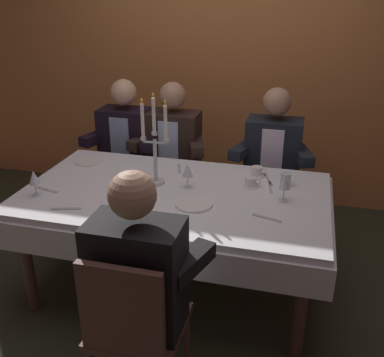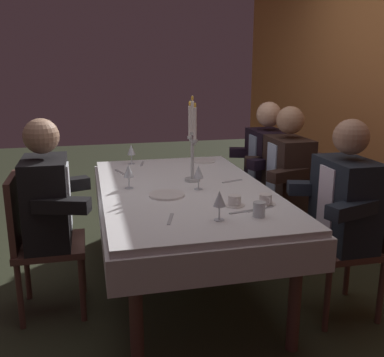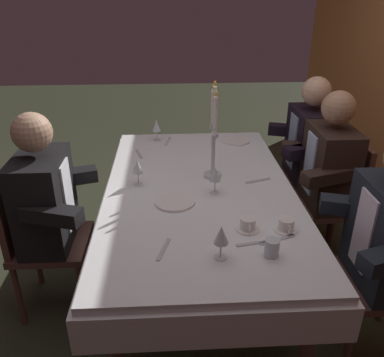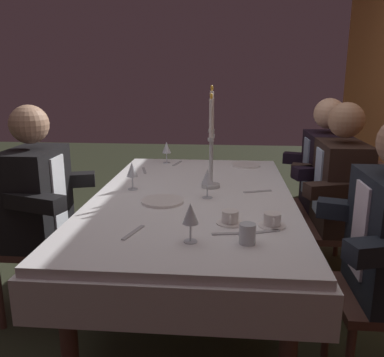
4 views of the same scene
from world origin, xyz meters
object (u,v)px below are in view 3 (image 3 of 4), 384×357
object	(u,v)px
wine_glass_3	(137,167)
dinner_plate_1	(175,201)
coffee_cup_0	(248,224)
wine_glass_2	(215,175)
wine_glass_0	(156,126)
seated_diner_0	(310,144)
candelabra	(213,139)
seated_diner_1	(330,166)
coffee_cup_1	(286,225)
dinner_plate_0	(236,141)
seated_diner_2	(43,200)
wine_glass_1	(221,236)
water_tumbler_0	(272,248)
dining_table	(199,205)

from	to	relation	value
wine_glass_3	dinner_plate_1	bearing A→B (deg)	42.67
coffee_cup_0	dinner_plate_1	bearing A→B (deg)	-128.86
wine_glass_2	wine_glass_0	bearing A→B (deg)	-157.99
wine_glass_3	seated_diner_0	world-z (taller)	seated_diner_0
candelabra	seated_diner_1	bearing A→B (deg)	98.65
coffee_cup_1	dinner_plate_0	bearing A→B (deg)	-177.19
dinner_plate_1	seated_diner_1	xyz separation A→B (m)	(-0.44, 1.04, -0.01)
candelabra	seated_diner_2	bearing A→B (deg)	-76.24
wine_glass_1	wine_glass_3	world-z (taller)	same
coffee_cup_0	coffee_cup_1	xyz separation A→B (m)	(0.02, 0.19, 0.00)
dinner_plate_0	wine_glass_0	world-z (taller)	wine_glass_0
dinner_plate_0	water_tumbler_0	xyz separation A→B (m)	(1.41, -0.06, 0.03)
candelabra	dinner_plate_1	distance (m)	0.47
wine_glass_1	coffee_cup_1	bearing A→B (deg)	120.40
candelabra	seated_diner_1	size ratio (longest dim) A/B	0.48
dinner_plate_1	wine_glass_0	size ratio (longest dim) A/B	1.37
wine_glass_2	seated_diner_2	distance (m)	0.98
wine_glass_2	coffee_cup_1	distance (m)	0.51
wine_glass_0	coffee_cup_1	bearing A→B (deg)	27.39
dining_table	wine_glass_1	xyz separation A→B (m)	(0.67, 0.04, 0.24)
dining_table	seated_diner_0	world-z (taller)	seated_diner_0
dining_table	wine_glass_3	world-z (taller)	wine_glass_3
candelabra	coffee_cup_0	distance (m)	0.65
dinner_plate_0	dinner_plate_1	world-z (taller)	same
dinner_plate_0	seated_diner_0	bearing A→B (deg)	83.35
wine_glass_2	coffee_cup_0	distance (m)	0.41
wine_glass_1	candelabra	bearing A→B (deg)	176.58
wine_glass_0	coffee_cup_0	world-z (taller)	wine_glass_0
seated_diner_2	dining_table	bearing A→B (deg)	95.67
dining_table	coffee_cup_0	world-z (taller)	coffee_cup_0
dinner_plate_0	seated_diner_2	bearing A→B (deg)	-55.52
dining_table	water_tumbler_0	size ratio (longest dim) A/B	23.52
wine_glass_1	wine_glass_2	xyz separation A→B (m)	(-0.61, 0.04, -0.00)
dinner_plate_0	coffee_cup_1	xyz separation A→B (m)	(1.22, 0.06, 0.02)
dining_table	coffee_cup_1	distance (m)	0.63
wine_glass_1	seated_diner_2	size ratio (longest dim) A/B	0.13
wine_glass_3	water_tumbler_0	bearing A→B (deg)	40.83
dinner_plate_0	coffee_cup_0	world-z (taller)	coffee_cup_0
dinner_plate_0	wine_glass_2	xyz separation A→B (m)	(0.81, -0.25, 0.11)
wine_glass_2	dining_table	bearing A→B (deg)	-128.79
coffee_cup_1	wine_glass_0	bearing A→B (deg)	-152.61
wine_glass_3	seated_diner_2	xyz separation A→B (m)	(0.15, -0.52, -0.12)
candelabra	dinner_plate_0	bearing A→B (deg)	158.22
seated_diner_0	wine_glass_2	bearing A→B (deg)	-47.09
dinner_plate_0	dinner_plate_1	xyz separation A→B (m)	(0.91, -0.48, 0.00)
wine_glass_0	seated_diner_0	distance (m)	1.17
dining_table	wine_glass_3	distance (m)	0.44
candelabra	wine_glass_3	distance (m)	0.48
seated_diner_0	dinner_plate_0	bearing A→B (deg)	-96.65
dinner_plate_0	seated_diner_1	distance (m)	0.73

